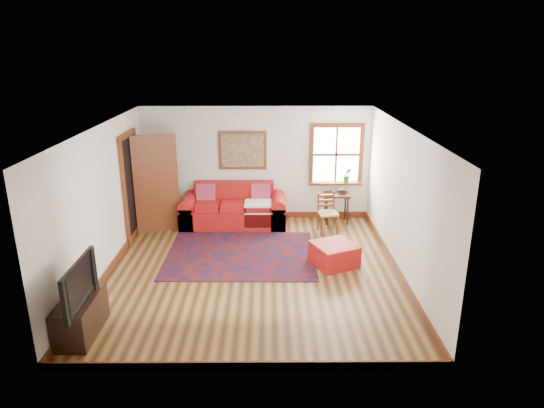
{
  "coord_description": "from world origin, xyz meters",
  "views": [
    {
      "loc": [
        0.28,
        -7.67,
        3.75
      ],
      "look_at": [
        0.33,
        0.6,
        1.02
      ],
      "focal_mm": 32.0,
      "sensor_mm": 36.0,
      "label": 1
    }
  ],
  "objects_px": {
    "ladder_back_chair": "(327,211)",
    "media_cabinet": "(81,316)",
    "red_ottoman": "(334,254)",
    "side_table": "(337,199)",
    "red_leather_sofa": "(234,211)"
  },
  "relations": [
    {
      "from": "red_ottoman",
      "to": "media_cabinet",
      "type": "xyz_separation_m",
      "value": [
        -3.7,
        -2.16,
        0.07
      ]
    },
    {
      "from": "red_ottoman",
      "to": "side_table",
      "type": "relative_size",
      "value": 1.05
    },
    {
      "from": "red_ottoman",
      "to": "ladder_back_chair",
      "type": "height_order",
      "value": "ladder_back_chair"
    },
    {
      "from": "red_leather_sofa",
      "to": "red_ottoman",
      "type": "height_order",
      "value": "red_leather_sofa"
    },
    {
      "from": "red_leather_sofa",
      "to": "ladder_back_chair",
      "type": "distance_m",
      "value": 2.04
    },
    {
      "from": "red_ottoman",
      "to": "media_cabinet",
      "type": "bearing_deg",
      "value": -174.3
    },
    {
      "from": "red_ottoman",
      "to": "ladder_back_chair",
      "type": "xyz_separation_m",
      "value": [
        0.06,
        1.63,
        0.25
      ]
    },
    {
      "from": "red_ottoman",
      "to": "media_cabinet",
      "type": "distance_m",
      "value": 4.28
    },
    {
      "from": "red_leather_sofa",
      "to": "media_cabinet",
      "type": "xyz_separation_m",
      "value": [
        -1.77,
        -4.25,
        -0.02
      ]
    },
    {
      "from": "side_table",
      "to": "red_leather_sofa",
      "type": "bearing_deg",
      "value": -178.36
    },
    {
      "from": "red_leather_sofa",
      "to": "ladder_back_chair",
      "type": "bearing_deg",
      "value": -13.32
    },
    {
      "from": "red_leather_sofa",
      "to": "media_cabinet",
      "type": "distance_m",
      "value": 4.61
    },
    {
      "from": "side_table",
      "to": "media_cabinet",
      "type": "relative_size",
      "value": 0.68
    },
    {
      "from": "ladder_back_chair",
      "to": "media_cabinet",
      "type": "height_order",
      "value": "ladder_back_chair"
    },
    {
      "from": "ladder_back_chair",
      "to": "media_cabinet",
      "type": "relative_size",
      "value": 0.85
    }
  ]
}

